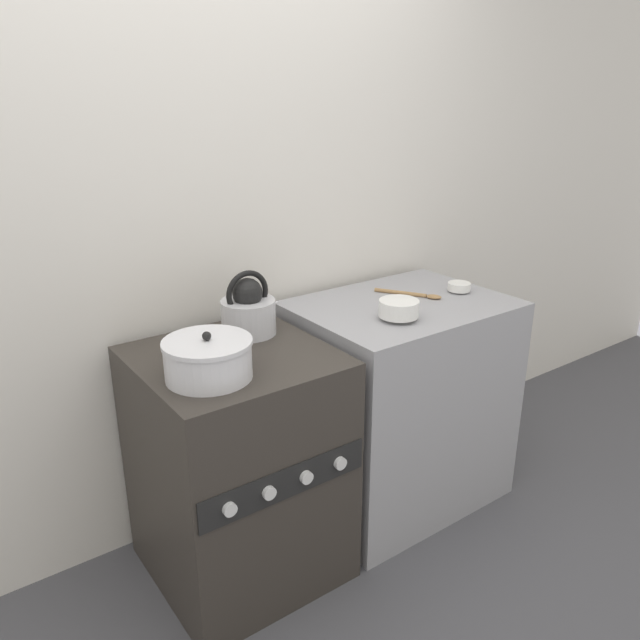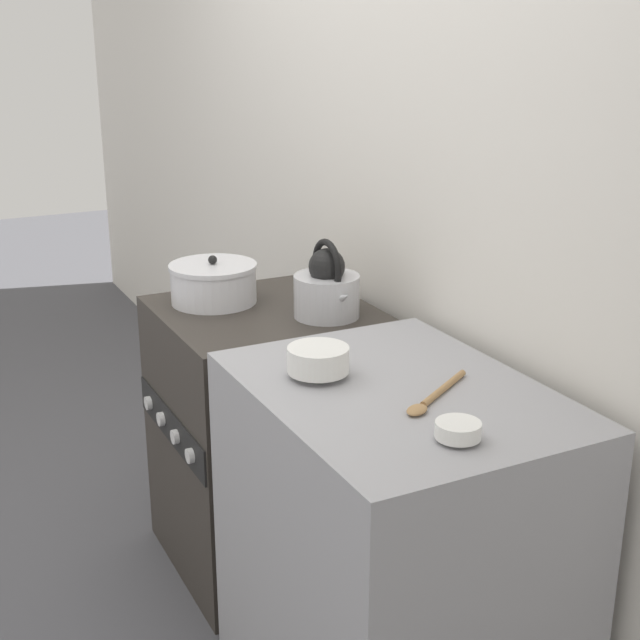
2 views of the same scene
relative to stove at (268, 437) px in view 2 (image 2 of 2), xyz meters
The scene contains 9 objects.
ground_plane 0.53m from the stove, 90.00° to the right, with size 12.00×12.00×0.00m, color #4C4C51.
wall_back 0.91m from the stove, 90.00° to the left, with size 7.00×0.06×2.50m.
stove is the anchor object (origin of this frame).
counter 0.77m from the stove, ahead, with size 0.85×0.63×0.90m.
kettle 0.56m from the stove, 43.93° to the left, with size 0.24×0.20×0.24m.
cooking_pot 0.53m from the stove, 141.71° to the right, with size 0.28×0.28×0.15m.
enamel_bowl 0.81m from the stove, 11.85° to the right, with size 0.15×0.15×0.07m.
small_ceramic_bowl 1.17m from the stove, ahead, with size 0.09×0.09×0.04m.
wooden_spoon 0.99m from the stove, ahead, with size 0.17×0.26×0.02m.
Camera 2 is at (2.40, -0.71, 1.70)m, focal length 50.00 mm.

